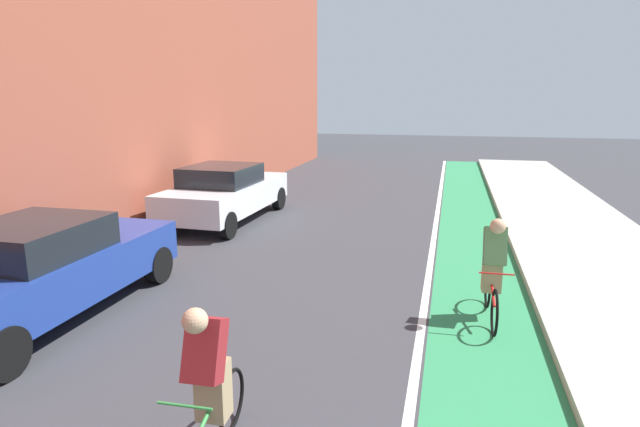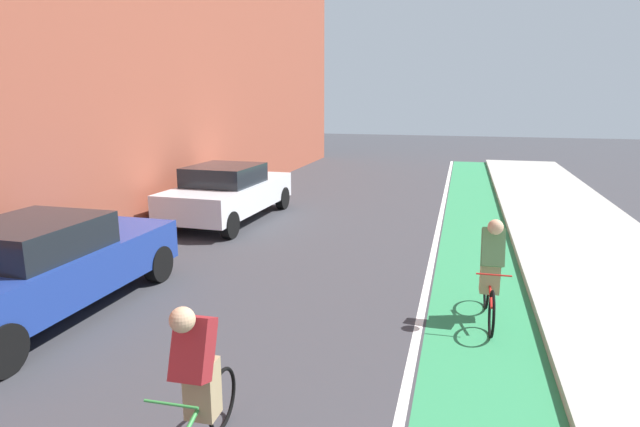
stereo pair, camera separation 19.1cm
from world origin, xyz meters
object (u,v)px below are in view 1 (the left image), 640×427
at_px(parked_sedan_white, 225,192).
at_px(cyclist_mid, 209,379).
at_px(parked_sedan_blue, 44,268).
at_px(cyclist_trailing, 493,269).

bearing_deg(parked_sedan_white, cyclist_mid, -66.67).
bearing_deg(cyclist_mid, parked_sedan_blue, 148.10).
bearing_deg(parked_sedan_white, cyclist_trailing, -37.56).
bearing_deg(cyclist_mid, cyclist_trailing, 55.55).
distance_m(parked_sedan_blue, parked_sedan_white, 6.57).
bearing_deg(parked_sedan_blue, cyclist_trailing, 13.02).
height_order(parked_sedan_white, cyclist_mid, cyclist_mid).
xyz_separation_m(cyclist_mid, cyclist_trailing, (2.69, 3.93, -0.04)).
xyz_separation_m(parked_sedan_white, cyclist_mid, (3.87, -8.97, 0.06)).
height_order(cyclist_mid, cyclist_trailing, cyclist_trailing).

